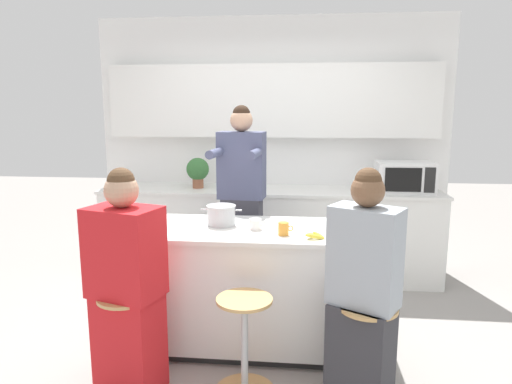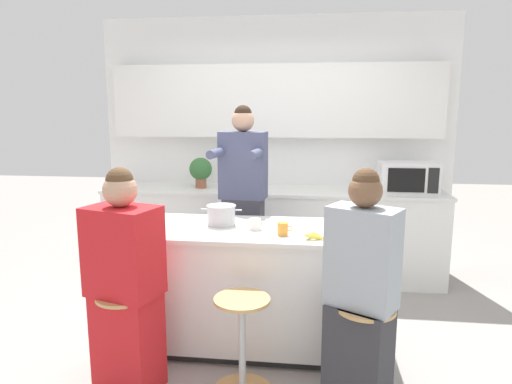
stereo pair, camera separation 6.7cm
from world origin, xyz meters
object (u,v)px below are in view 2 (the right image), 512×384
person_cooking (243,208)px  person_wrapped_blanket (125,287)px  bar_stool_leftmost (127,341)px  person_seated_near (361,301)px  bar_stool_center (242,345)px  fruit_bowl (343,226)px  bar_stool_rightmost (364,356)px  banana_bunch (313,236)px  microwave (408,178)px  kitchen_island (255,286)px  coffee_cup_near (255,224)px  potted_plant (201,170)px  cooking_pot (221,215)px  coffee_cup_far (283,229)px

person_cooking → person_wrapped_blanket: 1.45m
bar_stool_leftmost → person_seated_near: person_seated_near is taller
bar_stool_leftmost → bar_stool_center: (0.72, 0.03, 0.00)m
person_wrapped_blanket → fruit_bowl: (1.35, 0.61, 0.27)m
bar_stool_rightmost → banana_bunch: (-0.30, 0.41, 0.60)m
bar_stool_center → microwave: (1.34, 2.02, 0.76)m
person_wrapped_blanket → kitchen_island: bearing=58.5°
bar_stool_center → person_wrapped_blanket: (-0.72, -0.02, 0.35)m
fruit_bowl → banana_bunch: bearing=-135.0°
person_cooking → coffee_cup_near: person_cooking is taller
potted_plant → cooking_pot: bearing=-70.4°
coffee_cup_near → coffee_cup_far: coffee_cup_far is taller
bar_stool_rightmost → person_cooking: person_cooking is taller
bar_stool_center → fruit_bowl: (0.63, 0.59, 0.62)m
fruit_bowl → microwave: microwave is taller
kitchen_island → person_cooking: size_ratio=1.02×
coffee_cup_far → banana_bunch: 0.22m
bar_stool_center → fruit_bowl: 1.06m
potted_plant → microwave: bearing=-1.1°
bar_stool_rightmost → coffee_cup_near: bearing=139.5°
bar_stool_center → person_wrapped_blanket: size_ratio=0.44×
bar_stool_center → person_cooking: 1.44m
coffee_cup_far → banana_bunch: bearing=-18.6°
bar_stool_center → person_wrapped_blanket: bearing=-178.3°
bar_stool_leftmost → coffee_cup_near: bearing=39.7°
person_cooking → fruit_bowl: person_cooking is taller
coffee_cup_near → microwave: microwave is taller
person_cooking → microwave: (1.53, 0.71, 0.19)m
bar_stool_rightmost → person_wrapped_blanket: person_wrapped_blanket is taller
bar_stool_rightmost → person_seated_near: (-0.03, 0.01, 0.33)m
bar_stool_center → cooking_pot: size_ratio=2.04×
bar_stool_rightmost → fruit_bowl: (-0.10, 0.62, 0.62)m
person_cooking → banana_bunch: 1.11m
bar_stool_rightmost → banana_bunch: banana_bunch is taller
bar_stool_leftmost → person_seated_near: (1.42, 0.01, 0.33)m
person_wrapped_blanket → fruit_bowl: 1.50m
person_wrapped_blanket → microwave: bearing=61.5°
person_cooking → banana_bunch: bearing=-52.1°
coffee_cup_far → bar_stool_center: bearing=-115.4°
person_cooking → cooking_pot: bearing=-91.2°
bar_stool_rightmost → potted_plant: potted_plant is taller
coffee_cup_near → banana_bunch: (0.41, -0.20, -0.02)m
bar_stool_leftmost → coffee_cup_far: coffee_cup_far is taller
person_wrapped_blanket → banana_bunch: 1.23m
kitchen_island → bar_stool_leftmost: size_ratio=2.90×
fruit_bowl → coffee_cup_near: size_ratio=1.63×
bar_stool_leftmost → person_wrapped_blanket: person_wrapped_blanket is taller
person_seated_near → banana_bunch: person_seated_near is taller
fruit_bowl → bar_stool_leftmost: bearing=-155.3°
cooking_pot → microwave: size_ratio=0.56×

